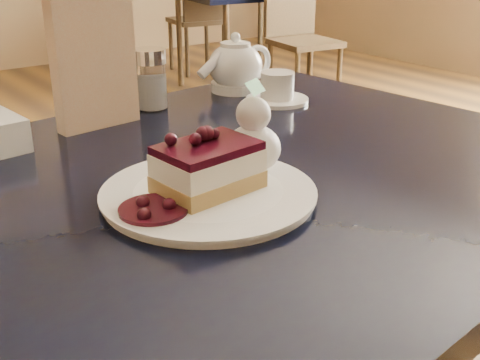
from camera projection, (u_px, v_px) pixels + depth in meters
main_table at (186, 240)px, 0.88m from camera, size 1.39×0.99×0.82m
dessert_plate at (209, 194)px, 0.81m from camera, size 0.28×0.28×0.01m
cheesecake_slice at (208, 168)px, 0.80m from camera, size 0.14×0.10×0.07m
whipped_cream at (253, 148)px, 0.86m from camera, size 0.08×0.08×0.07m
berry_sauce at (154, 210)px, 0.75m from camera, size 0.09×0.09×0.01m
tea_set at (243, 72)px, 1.31m from camera, size 0.19×0.25×0.11m
menu_card at (94, 61)px, 1.06m from camera, size 0.16×0.05×0.24m
sugar_shaker at (151, 79)px, 1.19m from camera, size 0.07×0.07×0.12m
bg_table_far_right at (245, 77)px, 4.75m from camera, size 1.07×1.75×1.16m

